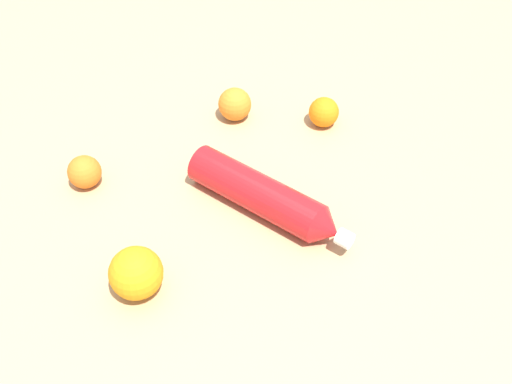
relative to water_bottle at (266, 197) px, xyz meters
The scene contains 6 objects.
ground_plane 0.08m from the water_bottle, 62.11° to the right, with size 2.40×2.40×0.00m, color tan.
water_bottle is the anchor object (origin of this frame).
orange_0 0.27m from the water_bottle, 90.08° to the right, with size 0.07×0.07×0.07m, color orange.
orange_1 0.33m from the water_bottle, 24.62° to the right, with size 0.06×0.06×0.06m, color orange.
orange_2 0.27m from the water_bottle, 129.03° to the right, with size 0.06×0.06×0.06m, color orange.
orange_3 0.26m from the water_bottle, 27.23° to the left, with size 0.08×0.08×0.08m, color orange.
Camera 1 is at (0.14, 0.74, 0.75)m, focal length 41.21 mm.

